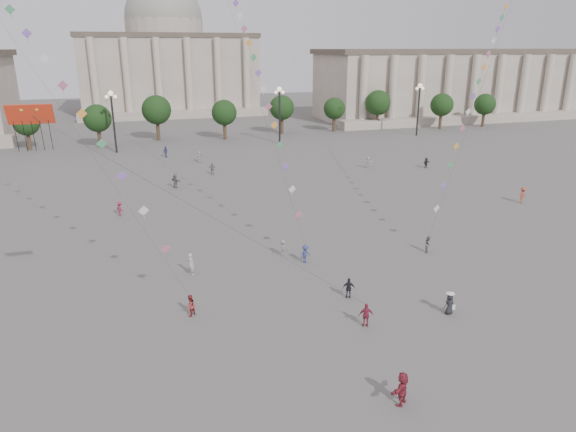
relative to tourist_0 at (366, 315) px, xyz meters
name	(u,v)px	position (x,y,z in m)	size (l,w,h in m)	color
ground	(376,351)	(-0.67, -2.88, -0.83)	(360.00, 360.00, 0.00)	#504E4C
hall_east	(471,84)	(74.33, 91.01, 7.60)	(84.00, 26.22, 17.20)	gray
hall_central	(167,60)	(-0.67, 126.34, 13.41)	(48.30, 34.30, 35.50)	gray
tree_row	(194,113)	(-0.67, 75.12, 4.57)	(137.12, 5.12, 8.00)	#3D2E1E
lamp_post_mid_west	(112,110)	(-15.67, 67.12, 6.53)	(2.00, 0.90, 10.65)	#262628
lamp_post_mid_east	(279,105)	(14.33, 67.12, 6.53)	(2.00, 0.90, 10.65)	#262628
lamp_post_far_east	(419,100)	(44.33, 67.12, 6.53)	(2.00, 0.90, 10.65)	#262628
person_crowd_0	(166,152)	(-7.77, 60.32, 0.10)	(1.08, 0.45, 1.85)	#384480
person_crowd_4	(199,157)	(-2.98, 54.80, 0.05)	(1.62, 0.52, 1.75)	silver
person_crowd_6	(283,248)	(-1.66, 13.28, -0.06)	(0.99, 0.57, 1.53)	slate
person_crowd_7	(368,162)	(21.10, 42.72, 0.01)	(1.55, 0.49, 1.67)	silver
person_crowd_8	(523,195)	(30.25, 20.12, 0.15)	(1.26, 0.72, 1.94)	#9F442B
person_crowd_9	(426,163)	(29.59, 39.94, -0.03)	(1.47, 0.47, 1.58)	black
person_crowd_12	(175,181)	(-8.29, 39.66, 0.11)	(1.73, 0.55, 1.86)	slate
person_crowd_13	(191,264)	(-9.94, 11.75, 0.10)	(0.68, 0.44, 1.85)	#B7B7B3
person_crowd_16	(212,169)	(-2.41, 45.66, 0.03)	(1.01, 0.42, 1.72)	slate
person_crowd_17	(120,209)	(-15.32, 29.59, -0.03)	(1.04, 0.60, 1.60)	maroon
tourist_0	(366,315)	(0.00, 0.00, 0.00)	(0.97, 0.40, 1.65)	maroon
tourist_1	(349,288)	(0.58, 4.08, -0.04)	(0.92, 0.38, 1.58)	black
tourist_2	(402,388)	(-1.69, -7.64, 0.10)	(1.73, 0.55, 1.86)	maroon
kite_flyer_0	(190,305)	(-10.90, 4.97, -0.04)	(0.76, 0.59, 1.56)	maroon
kite_flyer_1	(305,254)	(-0.29, 11.20, -0.02)	(1.05, 0.60, 1.62)	navy
kite_flyer_2	(428,244)	(11.12, 10.12, -0.06)	(0.74, 0.58, 1.53)	slate
hat_person	(450,303)	(6.24, -0.24, -0.01)	(0.75, 0.60, 1.69)	black
dragon_kite	(38,131)	(-18.23, 1.53, 12.80)	(10.35, 1.04, 22.57)	red
kite_train_east	(505,12)	(28.88, 25.45, 20.65)	(33.83, 28.78, 57.90)	#3F3F3F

